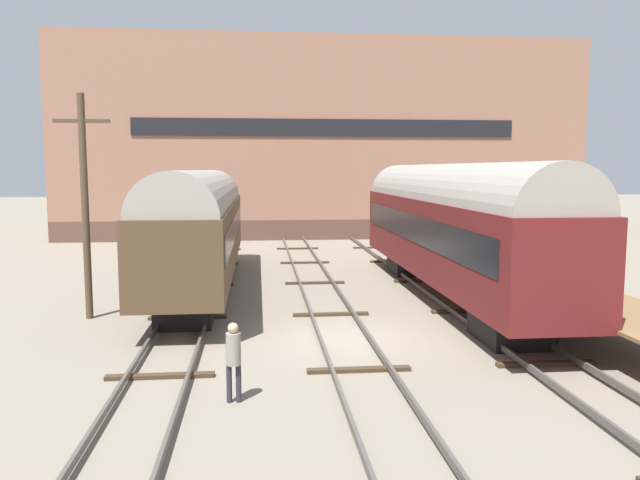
% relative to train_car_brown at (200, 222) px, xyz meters
% --- Properties ---
extents(ground_plane, '(200.00, 200.00, 0.00)m').
position_rel_train_car_brown_xyz_m(ground_plane, '(4.86, -8.19, -2.84)').
color(ground_plane, slate).
extents(track_left, '(2.60, 60.00, 0.26)m').
position_rel_train_car_brown_xyz_m(track_left, '(-0.00, -8.19, -2.70)').
color(track_left, '#4C4742').
rests_on(track_left, ground).
extents(track_middle, '(2.60, 60.00, 0.26)m').
position_rel_train_car_brown_xyz_m(track_middle, '(4.86, -8.19, -2.70)').
color(track_middle, '#4C4742').
rests_on(track_middle, ground).
extents(track_right, '(2.60, 60.00, 0.26)m').
position_rel_train_car_brown_xyz_m(track_right, '(9.71, -8.19, -2.70)').
color(track_right, '#4C4742').
rests_on(track_right, ground).
extents(train_car_brown, '(2.90, 17.58, 4.98)m').
position_rel_train_car_brown_xyz_m(train_car_brown, '(0.00, 0.00, 0.00)').
color(train_car_brown, black).
rests_on(train_car_brown, ground).
extents(train_car_maroon, '(2.88, 18.54, 5.23)m').
position_rel_train_car_brown_xyz_m(train_car_maroon, '(9.71, -2.87, 0.15)').
color(train_car_maroon, black).
rests_on(train_car_maroon, ground).
extents(station_platform, '(2.78, 15.23, 1.13)m').
position_rel_train_car_brown_xyz_m(station_platform, '(12.42, -8.28, -1.79)').
color(station_platform, brown).
rests_on(station_platform, ground).
extents(bench, '(1.40, 0.40, 0.91)m').
position_rel_train_car_brown_xyz_m(bench, '(12.05, -5.12, -1.22)').
color(bench, brown).
rests_on(bench, station_platform).
extents(person_worker, '(0.32, 0.32, 1.76)m').
position_rel_train_car_brown_xyz_m(person_worker, '(1.84, -12.94, -1.78)').
color(person_worker, '#282833').
rests_on(person_worker, ground).
extents(utility_pole, '(1.80, 0.24, 7.48)m').
position_rel_train_car_brown_xyz_m(utility_pole, '(-3.31, -4.75, 1.06)').
color(utility_pole, '#473828').
rests_on(utility_pole, ground).
extents(warehouse_building, '(38.28, 13.85, 14.38)m').
position_rel_train_car_brown_xyz_m(warehouse_building, '(7.26, 24.77, 4.35)').
color(warehouse_building, brown).
rests_on(warehouse_building, ground).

